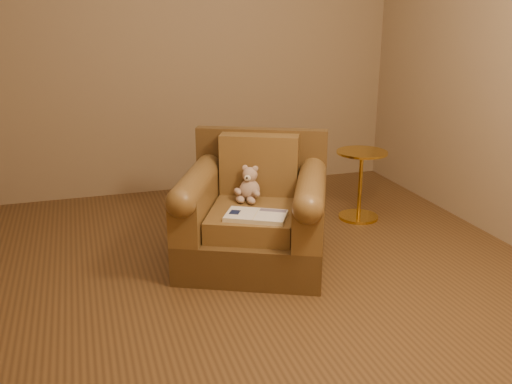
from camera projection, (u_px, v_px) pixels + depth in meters
name	position (u px, v px, depth m)	size (l,w,h in m)	color
floor	(243.00, 280.00, 3.58)	(4.00, 4.00, 0.00)	brown
armchair	(255.00, 215.00, 3.79)	(1.21, 1.18, 0.83)	brown
teddy_bear	(249.00, 187.00, 3.82)	(0.18, 0.20, 0.24)	tan
guidebook	(256.00, 216.00, 3.51)	(0.43, 0.37, 0.03)	beige
side_table	(360.00, 183.00, 4.54)	(0.40, 0.40, 0.56)	gold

